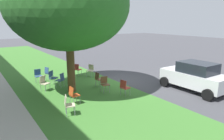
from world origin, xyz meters
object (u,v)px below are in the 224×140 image
Objects in this scene: chair_1 at (68,104)px; chair_6 at (73,94)px; street_tree at (68,5)px; chair_10 at (124,87)px; chair_7 at (90,70)px; chair_9 at (61,79)px; chair_4 at (53,76)px; chair_5 at (105,83)px; chair_2 at (48,72)px; chair_8 at (99,78)px; chair_0 at (44,82)px; chair_11 at (38,75)px; chair_3 at (77,69)px; parked_car at (195,76)px.

chair_1 is 1.00× the size of chair_6.
street_tree is 5.17m from chair_10.
chair_9 is at bearing 113.73° from chair_7.
chair_5 is (-3.02, -1.93, 0.00)m from chair_4.
street_tree is 8.03× the size of chair_1.
street_tree is 8.03× the size of chair_7.
chair_2 and chair_8 have the same top height.
chair_11 is (1.83, -0.19, 0.00)m from chair_0.
chair_10 is (-3.31, -2.23, 0.00)m from chair_9.
chair_6 is (-2.78, -0.54, 0.00)m from chair_0.
chair_0 is 1.00× the size of chair_2.
chair_2 is 2.10m from chair_3.
chair_1 is at bearing 81.72° from parked_car.
chair_9 is at bearing -16.82° from chair_1.
street_tree is 8.03× the size of chair_6.
chair_4 is (0.91, -0.81, 0.00)m from chair_0.
chair_3 is at bearing -31.10° from street_tree.
chair_0 is at bearing 54.93° from street_tree.
street_tree is 8.03× the size of chair_10.
chair_5 is at bearing 58.36° from parked_car.
chair_2 is at bearing 86.44° from chair_3.
street_tree reaches higher than chair_2.
chair_11 is (2.91, 2.77, 0.00)m from chair_8.
chair_1 is at bearing 153.53° from street_tree.
chair_8 and chair_11 have the same top height.
chair_8 is (-1.08, -2.95, 0.00)m from chair_0.
chair_4 and chair_10 have the same top height.
chair_4 is at bearing 47.78° from parked_car.
chair_3 is 1.00× the size of chair_10.
chair_8 is 1.00× the size of chair_11.
chair_2 is at bearing 32.17° from chair_8.
chair_5 is 1.00× the size of chair_9.
chair_3 is 2.85m from chair_11.
chair_10 is (-5.27, -0.21, 0.00)m from chair_3.
chair_4 is (-1.10, 2.22, 0.00)m from chair_3.
chair_11 is 0.24× the size of parked_car.
chair_10 is (-2.36, -1.96, -4.16)m from street_tree.
chair_2 is 1.00× the size of chair_6.
chair_5 is 1.00× the size of chair_11.
chair_9 is (1.13, 1.95, 0.00)m from chair_8.
street_tree is at bearing -125.07° from chair_0.
chair_10 is (-3.26, -3.23, 0.00)m from chair_0.
chair_8 is at bearing -54.89° from chair_6.
chair_1 is 3.31m from chair_5.
chair_2 is 1.00× the size of chair_11.
street_tree is at bearing 50.17° from chair_5.
chair_3 is at bearing -93.56° from chair_2.
chair_9 is at bearing 51.49° from parked_car.
street_tree is 8.03× the size of chair_9.
chair_9 is at bearing 38.69° from chair_5.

